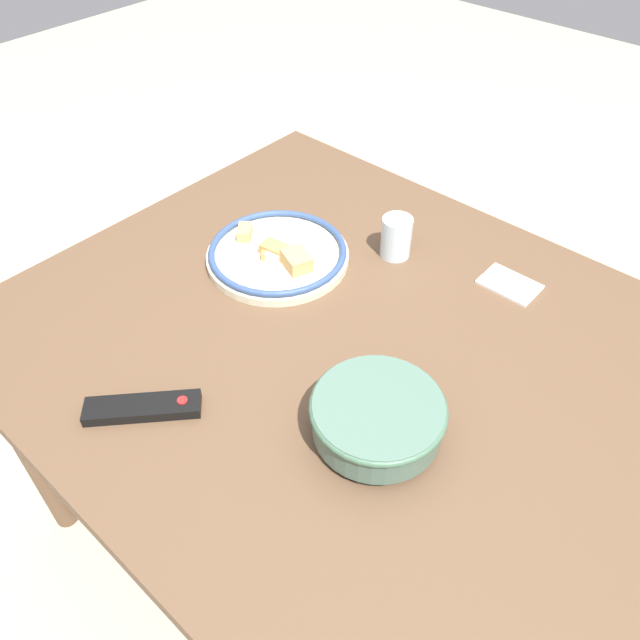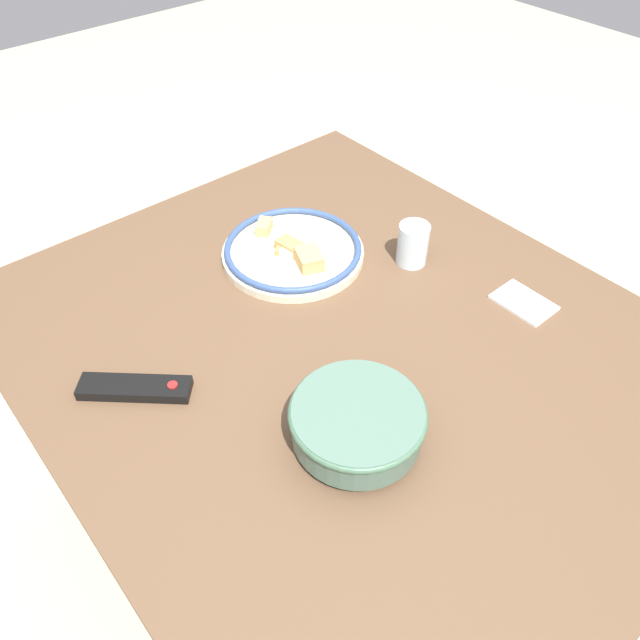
{
  "view_description": "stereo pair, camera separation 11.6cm",
  "coord_description": "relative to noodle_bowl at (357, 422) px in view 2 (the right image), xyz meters",
  "views": [
    {
      "loc": [
        -0.52,
        0.65,
        1.58
      ],
      "look_at": [
        0.04,
        0.03,
        0.77
      ],
      "focal_mm": 35.0,
      "sensor_mm": 36.0,
      "label": 1
    },
    {
      "loc": [
        -0.6,
        0.57,
        1.58
      ],
      "look_at": [
        0.04,
        0.03,
        0.77
      ],
      "focal_mm": 35.0,
      "sensor_mm": 36.0,
      "label": 2
    }
  ],
  "objects": [
    {
      "name": "ground_plane",
      "position": [
        0.18,
        -0.14,
        -0.78
      ],
      "size": [
        8.0,
        8.0,
        0.0
      ],
      "primitive_type": "plane",
      "color": "#B7A88E"
    },
    {
      "name": "dining_table",
      "position": [
        0.18,
        -0.14,
        -0.12
      ],
      "size": [
        1.28,
        1.08,
        0.73
      ],
      "color": "brown",
      "rests_on": "ground_plane"
    },
    {
      "name": "noodle_bowl",
      "position": [
        0.0,
        0.0,
        0.0
      ],
      "size": [
        0.22,
        0.22,
        0.08
      ],
      "color": "#4C6B5B",
      "rests_on": "dining_table"
    },
    {
      "name": "food_plate",
      "position": [
        0.44,
        -0.22,
        -0.03
      ],
      "size": [
        0.31,
        0.31,
        0.05
      ],
      "color": "beige",
      "rests_on": "dining_table"
    },
    {
      "name": "tv_remote",
      "position": [
        0.32,
        0.23,
        -0.04
      ],
      "size": [
        0.17,
        0.18,
        0.02
      ],
      "rotation": [
        0.0,
        0.0,
        2.4
      ],
      "color": "black",
      "rests_on": "dining_table"
    },
    {
      "name": "drinking_glass",
      "position": [
        0.26,
        -0.41,
        0.0
      ],
      "size": [
        0.07,
        0.07,
        0.09
      ],
      "color": "silver",
      "rests_on": "dining_table"
    },
    {
      "name": "folded_napkin",
      "position": [
        0.02,
        -0.48,
        -0.04
      ],
      "size": [
        0.12,
        0.08,
        0.01
      ],
      "color": "white",
      "rests_on": "dining_table"
    }
  ]
}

